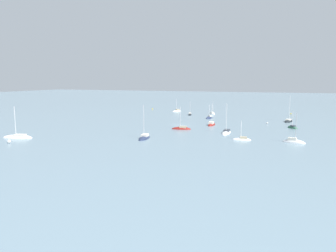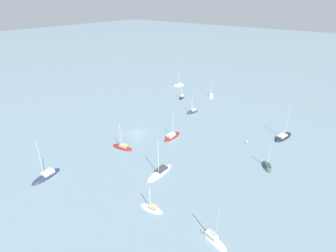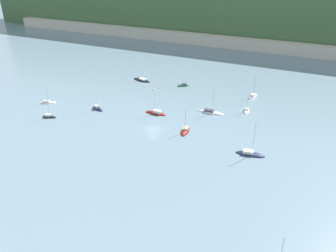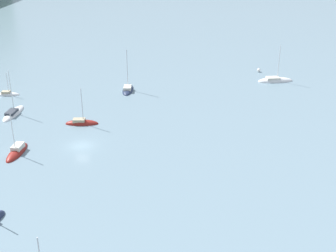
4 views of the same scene
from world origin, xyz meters
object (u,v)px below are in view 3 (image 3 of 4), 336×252
sailboat_2 (246,111)px  sailboat_6 (211,113)px  sailboat_0 (250,154)px  mooring_buoy_0 (154,89)px  sailboat_4 (49,117)px  sailboat_3 (97,109)px  sailboat_5 (185,131)px  sailboat_10 (142,80)px  mooring_buoy_1 (87,70)px  sailboat_12 (156,113)px  sailboat_11 (48,103)px  sailboat_9 (183,86)px  sailboat_8 (253,97)px

sailboat_2 → sailboat_6: 11.50m
sailboat_0 → sailboat_2: size_ratio=1.72×
sailboat_0 → mooring_buoy_0: sailboat_0 is taller
sailboat_2 → sailboat_4: bearing=-69.6°
sailboat_3 → sailboat_5: bearing=13.5°
sailboat_2 → mooring_buoy_0: bearing=-105.9°
sailboat_2 → sailboat_10: (-44.85, 11.05, -0.00)m
mooring_buoy_1 → sailboat_2: bearing=-9.1°
sailboat_0 → sailboat_12: sailboat_0 is taller
sailboat_0 → mooring_buoy_0: bearing=137.8°
mooring_buoy_0 → mooring_buoy_1: bearing=168.3°
sailboat_11 → mooring_buoy_1: size_ratio=11.88×
sailboat_2 → sailboat_6: bearing=-67.9°
sailboat_4 → sailboat_6: bearing=14.0°
sailboat_3 → sailboat_5: 31.60m
sailboat_2 → sailboat_9: size_ratio=0.90×
sailboat_4 → sailboat_0: bearing=-10.5°
sailboat_3 → sailboat_6: sailboat_6 is taller
sailboat_0 → sailboat_4: 60.73m
sailboat_0 → mooring_buoy_1: sailboat_0 is taller
sailboat_8 → sailboat_10: sailboat_10 is taller
sailboat_9 → sailboat_0: bearing=96.3°
sailboat_4 → sailboat_10: 42.84m
sailboat_8 → sailboat_9: 26.53m
sailboat_4 → mooring_buoy_1: bearing=99.0°
sailboat_4 → sailboat_6: sailboat_6 is taller
sailboat_0 → sailboat_11: bearing=169.8°
sailboat_10 → sailboat_12: sailboat_10 is taller
sailboat_4 → sailboat_12: sailboat_12 is taller
sailboat_2 → sailboat_8: (-0.90, 12.96, 0.04)m
sailboat_10 → sailboat_11: 37.77m
sailboat_8 → sailboat_11: (-61.08, -35.57, -0.03)m
sailboat_11 → sailboat_0: bearing=-31.7°
sailboat_11 → sailboat_12: size_ratio=0.81×
sailboat_12 → mooring_buoy_1: (-47.78, 25.90, 0.15)m
sailboat_0 → sailboat_3: 51.19m
sailboat_11 → mooring_buoy_1: (-10.90, 34.22, 0.18)m
mooring_buoy_0 → sailboat_6: bearing=-21.0°
sailboat_6 → sailboat_10: size_ratio=0.91×
sailboat_5 → mooring_buoy_0: 34.32m
sailboat_3 → sailboat_9: bearing=79.5°
sailboat_5 → sailboat_6: (2.33, 15.06, 0.00)m
sailboat_6 → sailboat_9: 25.67m
sailboat_0 → sailboat_5: size_ratio=1.25×
sailboat_2 → sailboat_0: bearing=6.1°
sailboat_4 → sailboat_11: size_ratio=1.06×
sailboat_0 → mooring_buoy_1: size_ratio=18.26×
mooring_buoy_1 → sailboat_4: bearing=-65.3°
sailboat_5 → sailboat_10: size_ratio=0.75×
sailboat_4 → sailboat_9: (25.85, 43.52, -0.05)m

